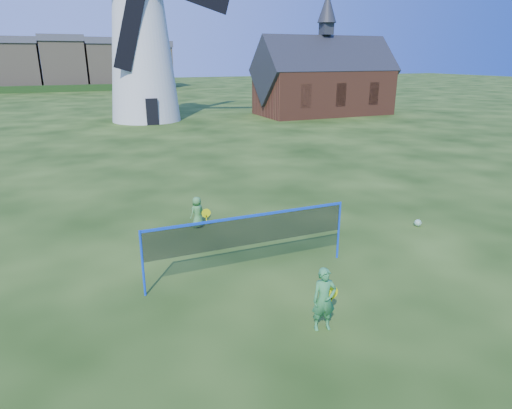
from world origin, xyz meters
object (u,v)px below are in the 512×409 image
object	(u,v)px
windmill	(141,47)
play_ball	(418,223)
chapel	(324,81)
player_boy	(197,212)
player_girl	(324,299)
badminton_net	(249,231)

from	to	relation	value
windmill	play_ball	bearing A→B (deg)	-82.57
windmill	play_ball	distance (m)	28.63
chapel	player_boy	size ratio (longest dim) A/B	12.57
windmill	chapel	size ratio (longest dim) A/B	1.41
player_girl	chapel	bearing A→B (deg)	70.82
badminton_net	play_ball	size ratio (longest dim) A/B	22.95
chapel	player_girl	bearing A→B (deg)	-121.02
player_boy	play_ball	distance (m)	6.89
chapel	play_ball	size ratio (longest dim) A/B	56.04
player_girl	player_boy	distance (m)	6.25
windmill	badminton_net	world-z (taller)	windmill
badminton_net	player_boy	distance (m)	3.65
windmill	chapel	world-z (taller)	windmill
player_boy	play_ball	bearing A→B (deg)	133.18
chapel	play_ball	xyz separation A→B (m)	(-12.17, -25.97, -2.82)
chapel	badminton_net	bearing A→B (deg)	-124.13
badminton_net	play_ball	world-z (taller)	badminton_net
windmill	player_girl	bearing A→B (deg)	-93.61
windmill	chapel	distance (m)	16.17
chapel	badminton_net	xyz separation A→B (m)	(-18.26, -26.94, -1.79)
windmill	player_girl	size ratio (longest dim) A/B	13.55
chapel	play_ball	world-z (taller)	chapel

